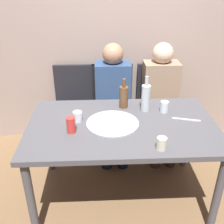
{
  "coord_description": "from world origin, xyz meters",
  "views": [
    {
      "loc": [
        -0.16,
        -1.8,
        1.78
      ],
      "look_at": [
        -0.08,
        0.1,
        0.78
      ],
      "focal_mm": 43.05,
      "sensor_mm": 36.0,
      "label": 1
    }
  ],
  "objects": [
    {
      "name": "wine_bottle",
      "position": [
        0.03,
        0.29,
        0.83
      ],
      "size": [
        0.08,
        0.08,
        0.26
      ],
      "color": "brown",
      "rests_on": "dining_table"
    },
    {
      "name": "soda_can",
      "position": [
        -0.38,
        -0.1,
        0.79
      ],
      "size": [
        0.07,
        0.07,
        0.12
      ],
      "primitive_type": "cylinder",
      "color": "red",
      "rests_on": "dining_table"
    },
    {
      "name": "tumbler_near",
      "position": [
        0.37,
        0.18,
        0.78
      ],
      "size": [
        0.07,
        0.07,
        0.09
      ],
      "primitive_type": "cylinder",
      "color": "silver",
      "rests_on": "dining_table"
    },
    {
      "name": "pizza_tray",
      "position": [
        -0.08,
        0.0,
        0.74
      ],
      "size": [
        0.41,
        0.41,
        0.01
      ],
      "primitive_type": "cylinder",
      "color": "#ADADB2",
      "rests_on": "dining_table"
    },
    {
      "name": "chair_left",
      "position": [
        -0.44,
        0.85,
        0.51
      ],
      "size": [
        0.44,
        0.44,
        0.9
      ],
      "rotation": [
        0.0,
        0.0,
        3.14
      ],
      "color": "black",
      "rests_on": "ground_plane"
    },
    {
      "name": "guest_in_sweater",
      "position": [
        -0.03,
        0.69,
        0.64
      ],
      "size": [
        0.36,
        0.56,
        1.17
      ],
      "rotation": [
        0.0,
        0.0,
        3.14
      ],
      "color": "navy",
      "rests_on": "ground_plane"
    },
    {
      "name": "guest_in_beanie",
      "position": [
        0.46,
        0.69,
        0.64
      ],
      "size": [
        0.36,
        0.56,
        1.17
      ],
      "rotation": [
        0.0,
        0.0,
        3.14
      ],
      "color": "#937A60",
      "rests_on": "ground_plane"
    },
    {
      "name": "back_wall",
      "position": [
        0.0,
        1.08,
        1.3
      ],
      "size": [
        6.0,
        0.1,
        2.6
      ],
      "primitive_type": "cube",
      "color": "gray",
      "rests_on": "ground_plane"
    },
    {
      "name": "wine_glass",
      "position": [
        0.23,
        -0.35,
        0.78
      ],
      "size": [
        0.07,
        0.07,
        0.09
      ],
      "primitive_type": "cylinder",
      "color": "beige",
      "rests_on": "dining_table"
    },
    {
      "name": "ground_plane",
      "position": [
        0.0,
        0.0,
        0.0
      ],
      "size": [
        8.0,
        8.0,
        0.0
      ],
      "primitive_type": "plane",
      "color": "brown"
    },
    {
      "name": "dining_table",
      "position": [
        0.0,
        0.0,
        0.65
      ],
      "size": [
        1.47,
        0.89,
        0.73
      ],
      "color": "#4C4C51",
      "rests_on": "ground_plane"
    },
    {
      "name": "beer_bottle",
      "position": [
        0.21,
        0.22,
        0.85
      ],
      "size": [
        0.07,
        0.07,
        0.3
      ],
      "color": "#B2BCC1",
      "rests_on": "dining_table"
    },
    {
      "name": "tumbler_far",
      "position": [
        -0.35,
        0.06,
        0.77
      ],
      "size": [
        0.07,
        0.07,
        0.08
      ],
      "primitive_type": "cylinder",
      "color": "silver",
      "rests_on": "dining_table"
    },
    {
      "name": "chair_middle",
      "position": [
        -0.03,
        0.85,
        0.51
      ],
      "size": [
        0.44,
        0.44,
        0.9
      ],
      "rotation": [
        0.0,
        0.0,
        3.14
      ],
      "color": "black",
      "rests_on": "ground_plane"
    },
    {
      "name": "table_knife",
      "position": [
        0.52,
        0.04,
        0.73
      ],
      "size": [
        0.22,
        0.08,
        0.01
      ],
      "primitive_type": "cube",
      "rotation": [
        0.0,
        0.0,
        6.02
      ],
      "color": "#B7B7BC",
      "rests_on": "dining_table"
    },
    {
      "name": "chair_right",
      "position": [
        0.46,
        0.85,
        0.51
      ],
      "size": [
        0.44,
        0.44,
        0.9
      ],
      "rotation": [
        0.0,
        0.0,
        3.14
      ],
      "color": "black",
      "rests_on": "ground_plane"
    }
  ]
}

